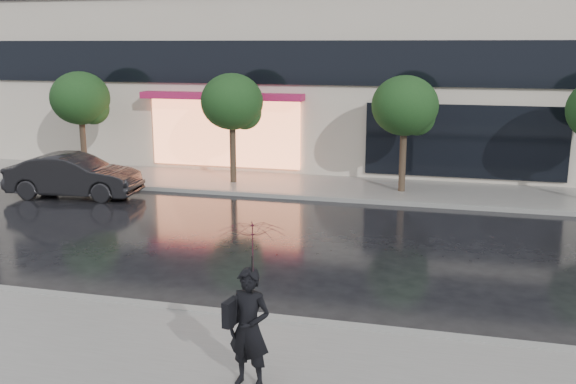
% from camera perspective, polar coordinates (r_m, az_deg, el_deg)
% --- Properties ---
extents(ground, '(120.00, 120.00, 0.00)m').
position_cam_1_polar(ground, '(13.26, -6.84, -9.09)').
color(ground, black).
rests_on(ground, ground).
extents(sidewalk_near, '(60.00, 4.50, 0.12)m').
position_cam_1_polar(sidewalk_near, '(10.57, -13.43, -15.06)').
color(sidewalk_near, slate).
rests_on(sidewalk_near, ground).
extents(sidewalk_far, '(60.00, 3.50, 0.12)m').
position_cam_1_polar(sidewalk_far, '(22.68, 2.52, 0.50)').
color(sidewalk_far, slate).
rests_on(sidewalk_far, ground).
extents(curb_near, '(60.00, 0.25, 0.14)m').
position_cam_1_polar(curb_near, '(12.38, -8.54, -10.44)').
color(curb_near, gray).
rests_on(curb_near, ground).
extents(curb_far, '(60.00, 0.25, 0.14)m').
position_cam_1_polar(curb_far, '(21.02, 1.53, -0.47)').
color(curb_far, gray).
rests_on(curb_far, ground).
extents(tree_far_west, '(2.20, 2.20, 3.99)m').
position_cam_1_polar(tree_far_west, '(25.43, -17.83, 7.78)').
color(tree_far_west, '#33261C').
rests_on(tree_far_west, ground).
extents(tree_mid_west, '(2.20, 2.20, 3.99)m').
position_cam_1_polar(tree_mid_west, '(22.82, -4.83, 7.82)').
color(tree_mid_west, '#33261C').
rests_on(tree_mid_west, ground).
extents(tree_mid_east, '(2.20, 2.20, 3.99)m').
position_cam_1_polar(tree_mid_east, '(21.60, 10.50, 7.36)').
color(tree_mid_east, '#33261C').
rests_on(tree_mid_east, ground).
extents(parked_car, '(4.48, 1.94, 1.43)m').
position_cam_1_polar(parked_car, '(22.37, -18.50, 1.38)').
color(parked_car, black).
rests_on(parked_car, ground).
extents(pedestrian_with_umbrella, '(1.12, 1.13, 2.48)m').
position_cam_1_polar(pedestrian_with_umbrella, '(9.08, -3.34, -8.02)').
color(pedestrian_with_umbrella, black).
rests_on(pedestrian_with_umbrella, sidewalk_near).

